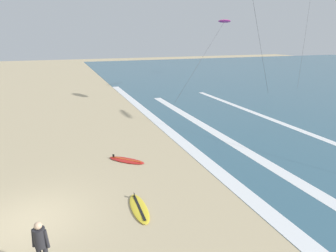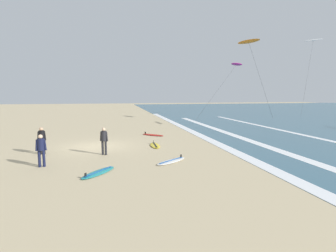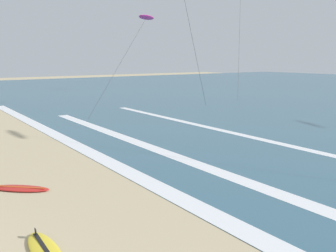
{
  "view_description": "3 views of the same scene",
  "coord_description": "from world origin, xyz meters",
  "px_view_note": "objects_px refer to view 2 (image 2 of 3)",
  "views": [
    {
      "loc": [
        9.88,
        1.57,
        6.35
      ],
      "look_at": [
        -0.95,
        5.7,
        2.7
      ],
      "focal_mm": 30.34,
      "sensor_mm": 36.0,
      "label": 1
    },
    {
      "loc": [
        18.08,
        1.15,
        3.55
      ],
      "look_at": [
        0.23,
        4.9,
        1.3
      ],
      "focal_mm": 28.12,
      "sensor_mm": 36.0,
      "label": 2
    },
    {
      "loc": [
        8.43,
        1.77,
        4.4
      ],
      "look_at": [
        -1.38,
        8.85,
        2.11
      ],
      "focal_mm": 38.31,
      "sensor_mm": 36.0,
      "label": 3
    }
  ],
  "objects_px": {
    "surfer_foreground_main": "(104,139)",
    "surfboard_near_water": "(155,145)",
    "surfer_left_far": "(42,138)",
    "surfer_left_near": "(41,148)",
    "kite_white_far_left": "(313,40)",
    "kite_magenta_low_near": "(237,64)",
    "surfboard_right_spare": "(98,172)",
    "surfboard_left_pile": "(153,135)",
    "kite_orange_mid_center": "(249,42)",
    "surfboard_foreground_flat": "(171,161)"
  },
  "relations": [
    {
      "from": "surfboard_near_water",
      "to": "surfboard_foreground_flat",
      "type": "xyz_separation_m",
      "value": [
        4.35,
        0.17,
        0.0
      ]
    },
    {
      "from": "kite_orange_mid_center",
      "to": "surfer_foreground_main",
      "type": "bearing_deg",
      "value": -49.45
    },
    {
      "from": "surfboard_foreground_flat",
      "to": "kite_magenta_low_near",
      "type": "distance_m",
      "value": 30.97
    },
    {
      "from": "surfer_left_near",
      "to": "surfboard_right_spare",
      "type": "height_order",
      "value": "surfer_left_near"
    },
    {
      "from": "surfer_left_near",
      "to": "kite_orange_mid_center",
      "type": "distance_m",
      "value": 26.92
    },
    {
      "from": "surfer_left_near",
      "to": "surfboard_left_pile",
      "type": "relative_size",
      "value": 0.83
    },
    {
      "from": "surfer_foreground_main",
      "to": "surfboard_foreground_flat",
      "type": "xyz_separation_m",
      "value": [
        2.41,
        3.48,
        -0.91
      ]
    },
    {
      "from": "surfer_left_far",
      "to": "surfer_left_near",
      "type": "height_order",
      "value": "same"
    },
    {
      "from": "surfboard_near_water",
      "to": "surfboard_foreground_flat",
      "type": "relative_size",
      "value": 1.04
    },
    {
      "from": "kite_white_far_left",
      "to": "surfboard_foreground_flat",
      "type": "bearing_deg",
      "value": -47.89
    },
    {
      "from": "surfboard_left_pile",
      "to": "kite_magenta_low_near",
      "type": "distance_m",
      "value": 23.99
    },
    {
      "from": "surfer_left_near",
      "to": "surfboard_left_pile",
      "type": "bearing_deg",
      "value": 141.54
    },
    {
      "from": "surfboard_foreground_flat",
      "to": "surfboard_left_pile",
      "type": "bearing_deg",
      "value": 177.56
    },
    {
      "from": "surfer_left_near",
      "to": "kite_magenta_low_near",
      "type": "height_order",
      "value": "kite_magenta_low_near"
    },
    {
      "from": "surfboard_right_spare",
      "to": "kite_white_far_left",
      "type": "distance_m",
      "value": 50.72
    },
    {
      "from": "surfer_left_far",
      "to": "kite_magenta_low_near",
      "type": "relative_size",
      "value": 0.17
    },
    {
      "from": "surfer_left_far",
      "to": "kite_white_far_left",
      "type": "xyz_separation_m",
      "value": [
        -27.11,
        40.73,
        12.36
      ]
    },
    {
      "from": "surfer_left_far",
      "to": "surfboard_right_spare",
      "type": "xyz_separation_m",
      "value": [
        4.59,
        3.43,
        -0.91
      ]
    },
    {
      "from": "surfboard_near_water",
      "to": "kite_white_far_left",
      "type": "relative_size",
      "value": 0.16
    },
    {
      "from": "surfboard_foreground_flat",
      "to": "kite_orange_mid_center",
      "type": "relative_size",
      "value": 0.2
    },
    {
      "from": "surfer_foreground_main",
      "to": "kite_orange_mid_center",
      "type": "xyz_separation_m",
      "value": [
        -14.27,
        16.68,
        8.73
      ]
    },
    {
      "from": "surfer_foreground_main",
      "to": "surfboard_left_pile",
      "type": "distance_m",
      "value": 7.61
    },
    {
      "from": "surfboard_right_spare",
      "to": "surfboard_left_pile",
      "type": "relative_size",
      "value": 1.06
    },
    {
      "from": "surfer_left_near",
      "to": "surfboard_foreground_flat",
      "type": "xyz_separation_m",
      "value": [
        0.4,
        6.38,
        -0.91
      ]
    },
    {
      "from": "surfer_left_near",
      "to": "surfboard_near_water",
      "type": "height_order",
      "value": "surfer_left_near"
    },
    {
      "from": "surfer_foreground_main",
      "to": "kite_orange_mid_center",
      "type": "distance_m",
      "value": 23.62
    },
    {
      "from": "surfer_left_far",
      "to": "surfboard_left_pile",
      "type": "xyz_separation_m",
      "value": [
        -5.59,
        7.44,
        -0.91
      ]
    },
    {
      "from": "surfboard_right_spare",
      "to": "surfboard_left_pile",
      "type": "height_order",
      "value": "same"
    },
    {
      "from": "surfboard_left_pile",
      "to": "kite_orange_mid_center",
      "type": "height_order",
      "value": "kite_orange_mid_center"
    },
    {
      "from": "surfer_foreground_main",
      "to": "surfboard_near_water",
      "type": "height_order",
      "value": "surfer_foreground_main"
    },
    {
      "from": "surfboard_near_water",
      "to": "kite_magenta_low_near",
      "type": "distance_m",
      "value": 27.63
    },
    {
      "from": "surfer_left_far",
      "to": "surfer_left_near",
      "type": "relative_size",
      "value": 1.0
    },
    {
      "from": "surfer_left_far",
      "to": "surfboard_right_spare",
      "type": "relative_size",
      "value": 0.78
    },
    {
      "from": "surfer_foreground_main",
      "to": "surfboard_right_spare",
      "type": "bearing_deg",
      "value": -2.39
    },
    {
      "from": "surfer_left_near",
      "to": "kite_magenta_low_near",
      "type": "distance_m",
      "value": 34.2
    },
    {
      "from": "surfer_left_far",
      "to": "surfboard_foreground_flat",
      "type": "bearing_deg",
      "value": 64.83
    },
    {
      "from": "surfboard_near_water",
      "to": "kite_magenta_low_near",
      "type": "xyz_separation_m",
      "value": [
        -20.94,
        16.16,
        7.98
      ]
    },
    {
      "from": "surfboard_foreground_flat",
      "to": "surfer_left_near",
      "type": "bearing_deg",
      "value": -93.59
    },
    {
      "from": "kite_orange_mid_center",
      "to": "surfboard_foreground_flat",
      "type": "bearing_deg",
      "value": -38.36
    },
    {
      "from": "kite_white_far_left",
      "to": "surfboard_near_water",
      "type": "bearing_deg",
      "value": -52.39
    },
    {
      "from": "kite_magenta_low_near",
      "to": "kite_orange_mid_center",
      "type": "height_order",
      "value": "kite_orange_mid_center"
    },
    {
      "from": "surfboard_near_water",
      "to": "kite_white_far_left",
      "type": "bearing_deg",
      "value": 127.61
    },
    {
      "from": "surfer_foreground_main",
      "to": "kite_magenta_low_near",
      "type": "distance_m",
      "value": 30.86
    },
    {
      "from": "surfer_foreground_main",
      "to": "surfboard_left_pile",
      "type": "xyz_separation_m",
      "value": [
        -6.5,
        3.86,
        -0.91
      ]
    },
    {
      "from": "kite_magenta_low_near",
      "to": "surfboard_near_water",
      "type": "bearing_deg",
      "value": -37.66
    },
    {
      "from": "surfboard_near_water",
      "to": "kite_magenta_low_near",
      "type": "height_order",
      "value": "kite_magenta_low_near"
    },
    {
      "from": "kite_magenta_low_near",
      "to": "surfboard_left_pile",
      "type": "bearing_deg",
      "value": -43.61
    },
    {
      "from": "surfer_left_near",
      "to": "kite_orange_mid_center",
      "type": "bearing_deg",
      "value": 129.74
    },
    {
      "from": "surfboard_foreground_flat",
      "to": "kite_magenta_low_near",
      "type": "relative_size",
      "value": 0.22
    },
    {
      "from": "kite_orange_mid_center",
      "to": "kite_white_far_left",
      "type": "relative_size",
      "value": 0.73
    }
  ]
}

